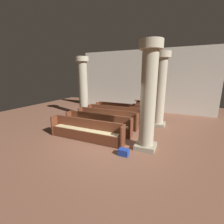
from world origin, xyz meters
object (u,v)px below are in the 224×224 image
(pew_row_0, at_px, (120,110))
(pillar_aisle_rear, at_px, (148,96))
(pew_row_2, at_px, (107,118))
(hymn_book, at_px, (134,104))
(pillar_aisle_side, at_px, (160,89))
(lectern, at_px, (138,109))
(pillar_far_side, at_px, (83,86))
(kneeler_box_blue, at_px, (124,152))
(pew_row_4, at_px, (86,129))
(pew_row_1, at_px, (114,113))
(pew_row_3, at_px, (98,123))

(pew_row_0, relative_size, pillar_aisle_rear, 0.89)
(pew_row_2, height_order, hymn_book, hymn_book)
(pillar_aisle_side, relative_size, lectern, 3.55)
(pillar_far_side, bearing_deg, kneeler_box_blue, -42.60)
(pew_row_4, xyz_separation_m, pillar_aisle_rear, (2.50, 0.28, 1.52))
(pew_row_1, height_order, pillar_far_side, pillar_far_side)
(pew_row_1, bearing_deg, pew_row_0, 90.00)
(pew_row_0, distance_m, pew_row_4, 4.07)
(pew_row_3, xyz_separation_m, pew_row_4, (0.00, -1.02, 0.00))
(pew_row_3, distance_m, kneeler_box_blue, 2.51)
(lectern, bearing_deg, pew_row_0, -137.35)
(hymn_book, bearing_deg, pew_row_3, -105.09)
(pew_row_3, bearing_deg, pillar_far_side, 135.00)
(pew_row_4, bearing_deg, pew_row_3, 90.00)
(pillar_aisle_side, distance_m, lectern, 2.78)
(pew_row_1, bearing_deg, pillar_aisle_rear, -47.96)
(pew_row_2, relative_size, pillar_aisle_side, 0.89)
(pew_row_2, relative_size, pillar_far_side, 0.89)
(hymn_book, xyz_separation_m, kneeler_box_blue, (1.05, -4.82, -0.78))
(pew_row_4, xyz_separation_m, pillar_far_side, (-2.45, 3.47, 1.52))
(pew_row_2, height_order, kneeler_box_blue, pew_row_2)
(hymn_book, bearing_deg, pew_row_1, -125.88)
(pillar_aisle_rear, bearing_deg, pillar_far_side, 147.21)
(pillar_far_side, xyz_separation_m, hymn_book, (3.33, 0.79, -1.10))
(kneeler_box_blue, bearing_deg, pew_row_1, 118.08)
(pew_row_2, height_order, pillar_aisle_side, pillar_aisle_side)
(pew_row_3, bearing_deg, hymn_book, 74.91)
(pillar_far_side, bearing_deg, pew_row_1, -9.66)
(pew_row_4, xyz_separation_m, lectern, (0.96, 4.96, -0.02))
(pillar_far_side, distance_m, pillar_aisle_rear, 5.90)
(lectern, bearing_deg, pillar_aisle_side, -48.22)
(hymn_book, bearing_deg, pillar_aisle_side, -32.47)
(pew_row_3, height_order, kneeler_box_blue, pew_row_3)
(pew_row_1, xyz_separation_m, pew_row_4, (0.00, -3.05, 0.00))
(pew_row_4, height_order, kneeler_box_blue, pew_row_4)
(hymn_book, height_order, kneeler_box_blue, hymn_book)
(kneeler_box_blue, bearing_deg, pew_row_2, 126.62)
(pew_row_1, height_order, kneeler_box_blue, pew_row_1)
(pew_row_0, height_order, pillar_far_side, pillar_far_side)
(pew_row_3, bearing_deg, pillar_aisle_rear, -16.48)
(pew_row_2, relative_size, lectern, 3.17)
(pillar_aisle_side, xyz_separation_m, lectern, (-1.54, 1.73, -1.54))
(pew_row_4, bearing_deg, pillar_aisle_side, 52.19)
(pew_row_3, bearing_deg, kneeler_box_blue, -39.25)
(pew_row_1, xyz_separation_m, kneeler_box_blue, (1.93, -3.61, -0.36))
(pew_row_0, xyz_separation_m, pew_row_3, (0.00, -3.05, 0.00))
(pew_row_3, distance_m, pew_row_4, 1.02)
(pew_row_2, relative_size, pew_row_4, 1.00)
(pew_row_4, bearing_deg, pillar_far_side, 125.25)
(pew_row_2, xyz_separation_m, pillar_aisle_side, (2.50, 1.19, 1.52))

